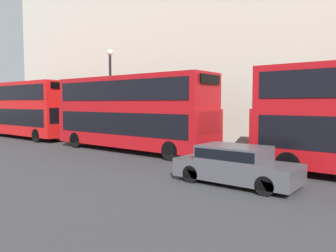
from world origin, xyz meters
The scene contains 5 objects.
bus_second_in_queue centered at (1.60, 18.80, 2.44)m, with size 2.59×10.91×4.43m.
bus_third_in_queue centered at (1.60, 30.99, 2.49)m, with size 2.59×10.53×4.52m.
car_hatchback centered at (-1.80, 10.29, 0.73)m, with size 1.83×4.33×1.37m.
street_lamp centered at (3.77, 23.02, 4.13)m, with size 0.44×0.44×6.72m.
pedestrian centered at (3.96, 11.77, 0.80)m, with size 0.36×0.36×1.73m.
Camera 1 is at (-12.37, 5.06, 2.91)m, focal length 35.00 mm.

